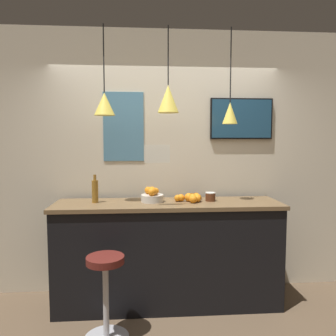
{
  "coord_description": "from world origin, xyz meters",
  "views": [
    {
      "loc": [
        -0.24,
        -2.63,
        1.7
      ],
      "look_at": [
        0.0,
        0.63,
        1.42
      ],
      "focal_mm": 35.0,
      "sensor_mm": 36.0,
      "label": 1
    }
  ],
  "objects_px": {
    "spread_jar": "(210,197)",
    "mounted_tv": "(241,119)",
    "bar_stool": "(106,287)",
    "fruit_bowl": "(152,195)",
    "juice_bottle": "(95,191)"
  },
  "relations": [
    {
      "from": "spread_jar",
      "to": "mounted_tv",
      "type": "height_order",
      "value": "mounted_tv"
    },
    {
      "from": "bar_stool",
      "to": "fruit_bowl",
      "type": "relative_size",
      "value": 3.16
    },
    {
      "from": "bar_stool",
      "to": "spread_jar",
      "type": "height_order",
      "value": "spread_jar"
    },
    {
      "from": "fruit_bowl",
      "to": "spread_jar",
      "type": "relative_size",
      "value": 2.22
    },
    {
      "from": "fruit_bowl",
      "to": "mounted_tv",
      "type": "height_order",
      "value": "mounted_tv"
    },
    {
      "from": "bar_stool",
      "to": "spread_jar",
      "type": "distance_m",
      "value": 1.35
    },
    {
      "from": "bar_stool",
      "to": "juice_bottle",
      "type": "distance_m",
      "value": 0.96
    },
    {
      "from": "spread_jar",
      "to": "fruit_bowl",
      "type": "bearing_deg",
      "value": -179.52
    },
    {
      "from": "spread_jar",
      "to": "bar_stool",
      "type": "bearing_deg",
      "value": -148.64
    },
    {
      "from": "juice_bottle",
      "to": "fruit_bowl",
      "type": "bearing_deg",
      "value": -0.5
    },
    {
      "from": "bar_stool",
      "to": "spread_jar",
      "type": "xyz_separation_m",
      "value": [
        1.01,
        0.62,
        0.65
      ]
    },
    {
      "from": "bar_stool",
      "to": "mounted_tv",
      "type": "distance_m",
      "value": 2.24
    },
    {
      "from": "juice_bottle",
      "to": "mounted_tv",
      "type": "distance_m",
      "value": 1.78
    },
    {
      "from": "bar_stool",
      "to": "fruit_bowl",
      "type": "xyz_separation_m",
      "value": [
        0.41,
        0.61,
        0.67
      ]
    },
    {
      "from": "bar_stool",
      "to": "mounted_tv",
      "type": "height_order",
      "value": "mounted_tv"
    }
  ]
}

